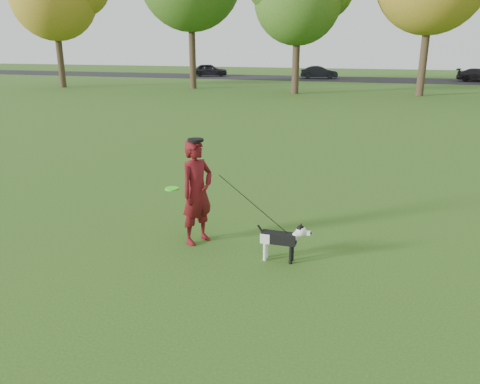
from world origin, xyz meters
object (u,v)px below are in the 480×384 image
(dog, at_px, (283,238))
(car_mid, at_px, (319,72))
(car_right, at_px, (480,75))
(car_left, at_px, (209,70))
(man, at_px, (197,192))

(dog, distance_m, car_mid, 40.13)
(car_right, bearing_deg, car_left, 105.14)
(car_left, height_order, car_mid, car_left)
(car_mid, distance_m, car_right, 14.09)
(car_right, bearing_deg, car_mid, 105.14)
(dog, xyz_separation_m, car_mid, (-4.75, 39.85, 0.21))
(man, xyz_separation_m, car_left, (-14.41, 39.51, -0.25))
(car_left, distance_m, car_right, 25.29)
(car_right, bearing_deg, dog, -178.05)
(man, bearing_deg, car_left, 45.49)
(car_mid, bearing_deg, car_right, -99.02)
(man, height_order, car_right, man)
(dog, xyz_separation_m, car_right, (9.34, 39.85, 0.19))
(dog, distance_m, car_left, 42.92)
(car_right, bearing_deg, man, 179.74)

